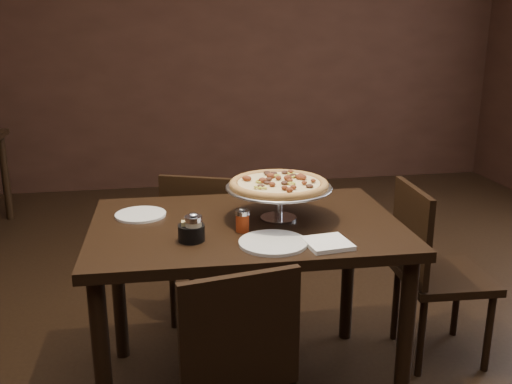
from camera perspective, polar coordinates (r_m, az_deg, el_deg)
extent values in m
cube|color=black|center=(5.60, -5.93, 14.68)|extent=(6.00, 0.02, 2.80)
cube|color=black|center=(2.34, -0.99, -3.54)|extent=(1.27, 0.86, 0.04)
cylinder|color=black|center=(2.20, -15.04, -17.09)|extent=(0.06, 0.06, 0.74)
cylinder|color=black|center=(2.34, 14.64, -14.74)|extent=(0.06, 0.06, 0.74)
cylinder|color=black|center=(2.82, -13.60, -9.12)|extent=(0.06, 0.06, 0.74)
cylinder|color=black|center=(2.93, 9.18, -7.78)|extent=(0.06, 0.06, 0.74)
cylinder|color=black|center=(5.11, -23.76, 1.33)|extent=(0.06, 0.06, 0.71)
cylinder|color=silver|center=(2.38, 2.26, -2.60)|extent=(0.15, 0.15, 0.01)
cylinder|color=silver|center=(2.36, 2.27, -1.15)|extent=(0.03, 0.03, 0.12)
cylinder|color=silver|center=(2.34, 2.29, 0.30)|extent=(0.11, 0.11, 0.01)
cylinder|color=#939398|center=(2.34, 2.29, 0.45)|extent=(0.43, 0.43, 0.01)
torus|color=#939398|center=(2.34, 2.29, 0.48)|extent=(0.44, 0.44, 0.01)
cylinder|color=brown|center=(2.33, 2.29, 0.68)|extent=(0.40, 0.40, 0.01)
torus|color=brown|center=(2.33, 2.30, 0.78)|extent=(0.41, 0.41, 0.03)
cylinder|color=#E0BE7B|center=(2.33, 2.30, 0.91)|extent=(0.34, 0.34, 0.01)
cylinder|color=beige|center=(2.13, -6.25, -3.94)|extent=(0.06, 0.06, 0.08)
cylinder|color=silver|center=(2.11, -6.29, -2.67)|extent=(0.06, 0.06, 0.02)
ellipsoid|color=silver|center=(2.11, -6.30, -2.26)|extent=(0.03, 0.03, 0.01)
cylinder|color=maroon|center=(2.23, -1.36, -3.11)|extent=(0.05, 0.05, 0.07)
cylinder|color=silver|center=(2.21, -1.37, -2.06)|extent=(0.06, 0.06, 0.02)
ellipsoid|color=silver|center=(2.21, -1.37, -1.72)|extent=(0.03, 0.03, 0.01)
cylinder|color=black|center=(2.15, -6.47, -4.08)|extent=(0.10, 0.10, 0.06)
cube|color=tan|center=(2.14, -6.93, -3.75)|extent=(0.04, 0.03, 0.07)
cube|color=tan|center=(2.14, -6.13, -3.71)|extent=(0.04, 0.03, 0.07)
cube|color=white|center=(2.11, 7.17, -5.11)|extent=(0.17, 0.17, 0.02)
cylinder|color=white|center=(2.46, -11.47, -2.23)|extent=(0.21, 0.21, 0.01)
cylinder|color=white|center=(2.11, 1.72, -5.09)|extent=(0.25, 0.25, 0.01)
cone|color=silver|center=(2.27, 2.43, 0.10)|extent=(0.14, 0.14, 0.00)
cylinder|color=black|center=(2.27, 2.44, 0.18)|extent=(0.05, 0.13, 0.02)
cube|color=black|center=(3.10, -4.66, -5.60)|extent=(0.51, 0.51, 0.04)
cube|color=black|center=(2.85, -5.75, -2.53)|extent=(0.38, 0.17, 0.41)
cylinder|color=black|center=(3.29, -1.09, -8.22)|extent=(0.03, 0.03, 0.39)
cylinder|color=black|center=(3.37, -6.48, -7.72)|extent=(0.03, 0.03, 0.39)
cylinder|color=black|center=(3.01, -2.42, -10.71)|extent=(0.03, 0.03, 0.39)
cylinder|color=black|center=(3.09, -8.30, -10.08)|extent=(0.03, 0.03, 0.39)
cube|color=black|center=(1.83, -1.55, -14.13)|extent=(0.39, 0.10, 0.41)
cube|color=black|center=(2.88, 18.29, -8.08)|extent=(0.42, 0.42, 0.04)
cube|color=black|center=(2.72, 15.26, -3.83)|extent=(0.05, 0.40, 0.42)
cylinder|color=black|center=(2.91, 22.24, -12.91)|extent=(0.03, 0.03, 0.39)
cylinder|color=black|center=(3.17, 19.41, -10.18)|extent=(0.03, 0.03, 0.39)
cylinder|color=black|center=(2.78, 16.19, -13.79)|extent=(0.03, 0.03, 0.39)
cylinder|color=black|center=(3.04, 13.80, -10.82)|extent=(0.03, 0.03, 0.39)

